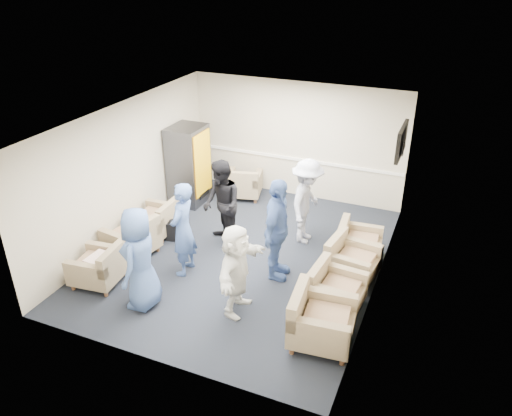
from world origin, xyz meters
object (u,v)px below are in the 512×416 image
at_px(armchair_left_far, 158,220).
at_px(person_mid_left, 183,229).
at_px(armchair_left_near, 100,268).
at_px(armchair_right_near, 318,322).
at_px(armchair_right_midfar, 350,262).
at_px(vending_machine, 189,165).
at_px(person_mid_right, 277,230).
at_px(person_back_right, 307,202).
at_px(person_front_left, 140,259).
at_px(armchair_right_midnear, 334,291).
at_px(armchair_left_mid, 133,240).
at_px(armchair_corner, 243,185).
at_px(armchair_right_far, 356,244).
at_px(person_back_left, 222,205).
at_px(person_front_right, 237,270).

relative_size(armchair_left_far, person_mid_left, 0.45).
height_order(armchair_left_near, armchair_right_near, armchair_right_near).
relative_size(armchair_right_midfar, vending_machine, 0.51).
bearing_deg(person_mid_right, armchair_right_near, -144.37).
bearing_deg(armchair_left_far, armchair_right_near, 63.00).
bearing_deg(person_back_right, person_front_left, 148.38).
distance_m(armchair_right_midnear, person_mid_right, 1.40).
xyz_separation_m(armchair_left_mid, armchair_right_midfar, (3.94, 0.86, -0.01)).
relative_size(armchair_left_far, armchair_corner, 0.81).
height_order(armchair_left_far, person_front_left, person_front_left).
relative_size(armchair_left_near, armchair_corner, 0.89).
distance_m(armchair_right_far, person_front_left, 3.99).
height_order(armchair_right_near, person_back_left, person_back_left).
bearing_deg(armchair_corner, person_mid_left, 80.96).
relative_size(person_back_left, person_back_right, 1.01).
bearing_deg(armchair_right_midnear, person_mid_right, 72.44).
bearing_deg(armchair_left_mid, person_mid_right, 107.41).
distance_m(armchair_left_mid, armchair_left_far, 0.90).
height_order(armchair_corner, vending_machine, vending_machine).
relative_size(armchair_right_midnear, person_front_right, 0.56).
xyz_separation_m(person_back_right, person_mid_right, (-0.09, -1.39, 0.07)).
relative_size(armchair_left_near, armchair_right_far, 1.03).
bearing_deg(person_mid_left, armchair_corner, -178.41).
bearing_deg(armchair_right_midfar, armchair_left_mid, 110.15).
height_order(armchair_right_near, vending_machine, vending_machine).
bearing_deg(armchair_left_far, person_back_left, 93.37).
distance_m(armchair_right_near, armchair_right_far, 2.46).
height_order(armchair_left_near, armchair_left_mid, armchair_left_mid).
bearing_deg(armchair_corner, person_front_left, 77.71).
bearing_deg(armchair_right_midnear, armchair_corner, 48.16).
distance_m(person_front_left, person_back_left, 2.23).
bearing_deg(armchair_left_mid, person_back_left, 135.68).
xyz_separation_m(armchair_left_near, armchair_right_midfar, (3.93, 1.84, 0.01)).
bearing_deg(armchair_left_far, armchair_right_midnear, 74.29).
relative_size(person_front_left, person_mid_left, 1.00).
distance_m(armchair_right_near, person_front_left, 2.92).
relative_size(armchair_left_near, armchair_right_midnear, 1.01).
distance_m(armchair_right_near, vending_machine, 5.35).
bearing_deg(armchair_left_mid, armchair_corner, 173.40).
height_order(armchair_corner, person_front_left, person_front_left).
distance_m(armchair_right_near, person_front_right, 1.48).
bearing_deg(armchair_left_far, armchair_left_mid, 0.67).
height_order(armchair_right_far, vending_machine, vending_machine).
xyz_separation_m(armchair_right_midnear, vending_machine, (-4.07, 2.55, 0.58)).
distance_m(armchair_right_far, person_mid_right, 1.74).
xyz_separation_m(armchair_left_near, armchair_corner, (0.86, 4.11, 0.01)).
bearing_deg(armchair_left_near, person_mid_left, 120.81).
bearing_deg(armchair_left_far, armchair_corner, 155.98).
distance_m(armchair_left_far, person_back_left, 1.53).
xyz_separation_m(armchair_corner, person_mid_right, (1.86, -2.73, 0.61)).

